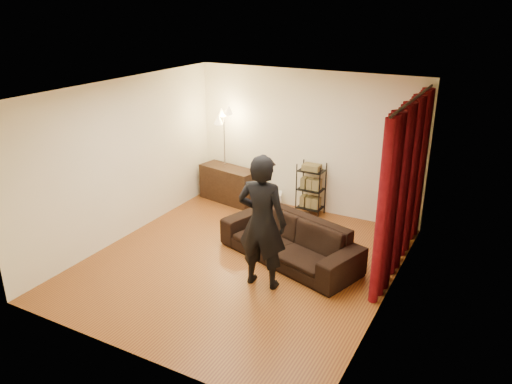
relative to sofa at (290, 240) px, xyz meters
The scene contains 14 objects.
floor 0.83m from the sofa, 144.87° to the right, with size 5.00×5.00×0.00m, color #90571D.
ceiling 2.48m from the sofa, 144.87° to the right, with size 5.00×5.00×0.00m, color white.
wall_back 2.38m from the sofa, 106.83° to the left, with size 5.00×5.00×0.00m, color #F9F1CD.
wall_front 3.17m from the sofa, 101.98° to the right, with size 5.00×5.00×0.00m, color #F9F1CD.
wall_left 3.08m from the sofa, behind, with size 5.00×5.00×0.00m, color #F9F1CD.
wall_right 1.96m from the sofa, 15.09° to the right, with size 5.00×5.00×0.00m, color #F9F1CD.
curtain_rod 2.80m from the sofa, 24.21° to the left, with size 0.04×0.04×2.65m, color black.
curtain 1.90m from the sofa, 24.49° to the left, with size 0.22×2.65×2.55m, color maroon, non-canonical shape.
sofa is the anchor object (origin of this frame).
person 1.07m from the sofa, 93.09° to the right, with size 0.72×0.47×1.96m, color black.
media_cabinet 2.72m from the sofa, 141.72° to the left, with size 1.22×0.46×0.71m, color black.
storage_boxes 2.16m from the sofa, 124.01° to the left, with size 0.37×0.30×0.31m, color silver, non-canonical shape.
wire_shelf 1.89m from the sofa, 102.39° to the left, with size 0.46×0.32×1.02m, color black, non-canonical shape.
floor_lamp 2.84m from the sofa, 142.79° to the left, with size 0.34×0.34×1.90m, color silver, non-canonical shape.
Camera 1 is at (3.49, -6.00, 3.86)m, focal length 35.00 mm.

